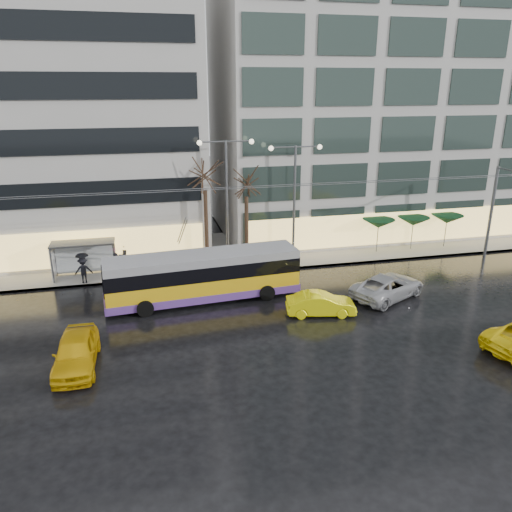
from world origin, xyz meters
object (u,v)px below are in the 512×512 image
object	(u,v)px
trolleybus	(203,278)
bus_shelter	(78,251)
street_lamp_near	(227,186)
taxi_a	(76,352)

from	to	relation	value
trolleybus	bus_shelter	size ratio (longest dim) A/B	2.86
trolleybus	bus_shelter	xyz separation A→B (m)	(-7.84, 5.61, 0.47)
bus_shelter	street_lamp_near	bearing A→B (deg)	0.63
bus_shelter	street_lamp_near	world-z (taller)	street_lamp_near
trolleybus	taxi_a	size ratio (longest dim) A/B	2.54
bus_shelter	taxi_a	size ratio (longest dim) A/B	0.89
street_lamp_near	taxi_a	size ratio (longest dim) A/B	1.91
bus_shelter	taxi_a	world-z (taller)	bus_shelter
trolleybus	street_lamp_near	size ratio (longest dim) A/B	1.33
trolleybus	street_lamp_near	bearing A→B (deg)	66.06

